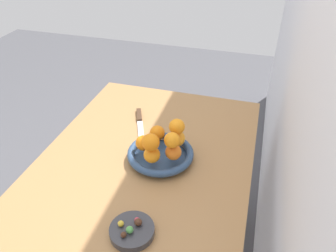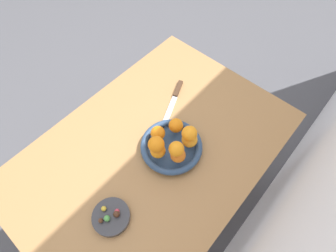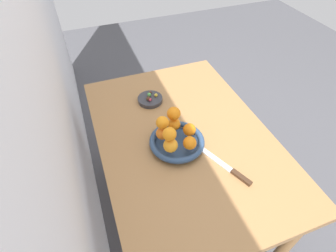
{
  "view_description": "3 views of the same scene",
  "coord_description": "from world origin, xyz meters",
  "px_view_note": "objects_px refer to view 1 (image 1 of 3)",
  "views": [
    {
      "loc": [
        0.82,
        0.33,
        1.52
      ],
      "look_at": [
        -0.07,
        0.07,
        0.87
      ],
      "focal_mm": 35.0,
      "sensor_mm": 36.0,
      "label": 1
    },
    {
      "loc": [
        0.31,
        0.35,
        1.66
      ],
      "look_at": [
        -0.05,
        0.03,
        0.87
      ],
      "focal_mm": 28.0,
      "sensor_mm": 36.0,
      "label": 2
    },
    {
      "loc": [
        -0.74,
        0.35,
        1.61
      ],
      "look_at": [
        -0.03,
        0.09,
        0.86
      ],
      "focal_mm": 28.0,
      "sensor_mm": 36.0,
      "label": 3
    }
  ],
  "objects_px": {
    "orange_1": "(157,133)",
    "candy_ball_3": "(124,235)",
    "orange_3": "(152,155)",
    "dining_table": "(143,182)",
    "fruit_bowl": "(160,154)",
    "knife": "(140,123)",
    "candy_ball_4": "(137,220)",
    "candy_ball_1": "(138,222)",
    "candy_ball_2": "(121,224)",
    "orange_6": "(151,142)",
    "orange_5": "(177,127)",
    "orange_7": "(172,140)",
    "orange_2": "(143,143)",
    "orange_4": "(173,152)",
    "candy_ball_0": "(130,230)",
    "orange_0": "(177,138)",
    "candy_dish": "(132,231)"
  },
  "relations": [
    {
      "from": "orange_4",
      "to": "candy_ball_2",
      "type": "distance_m",
      "value": 0.31
    },
    {
      "from": "fruit_bowl",
      "to": "orange_7",
      "type": "relative_size",
      "value": 4.4
    },
    {
      "from": "orange_4",
      "to": "candy_ball_1",
      "type": "distance_m",
      "value": 0.29
    },
    {
      "from": "orange_4",
      "to": "orange_7",
      "type": "distance_m",
      "value": 0.06
    },
    {
      "from": "fruit_bowl",
      "to": "candy_ball_1",
      "type": "bearing_deg",
      "value": 5.82
    },
    {
      "from": "orange_6",
      "to": "candy_ball_1",
      "type": "xyz_separation_m",
      "value": [
        0.24,
        0.04,
        -0.09
      ]
    },
    {
      "from": "orange_0",
      "to": "dining_table",
      "type": "bearing_deg",
      "value": -47.85
    },
    {
      "from": "dining_table",
      "to": "orange_7",
      "type": "xyz_separation_m",
      "value": [
        -0.01,
        0.11,
        0.21
      ]
    },
    {
      "from": "orange_0",
      "to": "candy_ball_3",
      "type": "height_order",
      "value": "orange_0"
    },
    {
      "from": "orange_4",
      "to": "candy_ball_1",
      "type": "bearing_deg",
      "value": -4.72
    },
    {
      "from": "orange_0",
      "to": "orange_6",
      "type": "height_order",
      "value": "orange_6"
    },
    {
      "from": "candy_ball_0",
      "to": "candy_ball_3",
      "type": "distance_m",
      "value": 0.02
    },
    {
      "from": "orange_0",
      "to": "candy_ball_3",
      "type": "bearing_deg",
      "value": -5.59
    },
    {
      "from": "orange_6",
      "to": "orange_2",
      "type": "bearing_deg",
      "value": -140.25
    },
    {
      "from": "dining_table",
      "to": "knife",
      "type": "distance_m",
      "value": 0.27
    },
    {
      "from": "knife",
      "to": "orange_6",
      "type": "bearing_deg",
      "value": 28.26
    },
    {
      "from": "dining_table",
      "to": "fruit_bowl",
      "type": "relative_size",
      "value": 4.6
    },
    {
      "from": "candy_dish",
      "to": "candy_ball_3",
      "type": "xyz_separation_m",
      "value": [
        0.03,
        -0.01,
        0.02
      ]
    },
    {
      "from": "candy_ball_2",
      "to": "knife",
      "type": "relative_size",
      "value": 0.07
    },
    {
      "from": "fruit_bowl",
      "to": "knife",
      "type": "bearing_deg",
      "value": -141.81
    },
    {
      "from": "candy_dish",
      "to": "orange_7",
      "type": "bearing_deg",
      "value": 173.45
    },
    {
      "from": "orange_5",
      "to": "orange_2",
      "type": "bearing_deg",
      "value": -66.41
    },
    {
      "from": "dining_table",
      "to": "candy_ball_4",
      "type": "distance_m",
      "value": 0.3
    },
    {
      "from": "dining_table",
      "to": "candy_dish",
      "type": "relative_size",
      "value": 8.61
    },
    {
      "from": "dining_table",
      "to": "orange_3",
      "type": "xyz_separation_m",
      "value": [
        0.02,
        0.04,
        0.16
      ]
    },
    {
      "from": "fruit_bowl",
      "to": "candy_ball_4",
      "type": "xyz_separation_m",
      "value": [
        0.31,
        0.03,
        0.01
      ]
    },
    {
      "from": "orange_2",
      "to": "candy_ball_0",
      "type": "height_order",
      "value": "orange_2"
    },
    {
      "from": "candy_ball_4",
      "to": "candy_ball_1",
      "type": "bearing_deg",
      "value": 39.36
    },
    {
      "from": "orange_5",
      "to": "knife",
      "type": "xyz_separation_m",
      "value": [
        -0.15,
        -0.2,
        -0.12
      ]
    },
    {
      "from": "orange_4",
      "to": "candy_ball_0",
      "type": "bearing_deg",
      "value": -6.72
    },
    {
      "from": "orange_0",
      "to": "candy_ball_1",
      "type": "distance_m",
      "value": 0.36
    },
    {
      "from": "orange_5",
      "to": "orange_4",
      "type": "bearing_deg",
      "value": 5.42
    },
    {
      "from": "orange_3",
      "to": "dining_table",
      "type": "bearing_deg",
      "value": -112.02
    },
    {
      "from": "orange_7",
      "to": "candy_ball_3",
      "type": "relative_size",
      "value": 3.38
    },
    {
      "from": "orange_1",
      "to": "candy_ball_3",
      "type": "height_order",
      "value": "orange_1"
    },
    {
      "from": "orange_6",
      "to": "fruit_bowl",
      "type": "bearing_deg",
      "value": 171.77
    },
    {
      "from": "dining_table",
      "to": "knife",
      "type": "height_order",
      "value": "knife"
    },
    {
      "from": "candy_ball_1",
      "to": "candy_ball_4",
      "type": "bearing_deg",
      "value": -140.64
    },
    {
      "from": "candy_ball_1",
      "to": "knife",
      "type": "xyz_separation_m",
      "value": [
        -0.5,
        -0.18,
        -0.03
      ]
    },
    {
      "from": "fruit_bowl",
      "to": "orange_0",
      "type": "relative_size",
      "value": 4.0
    },
    {
      "from": "orange_2",
      "to": "candy_ball_4",
      "type": "xyz_separation_m",
      "value": [
        0.3,
        0.09,
        -0.04
      ]
    },
    {
      "from": "orange_6",
      "to": "orange_7",
      "type": "bearing_deg",
      "value": 118.16
    },
    {
      "from": "orange_5",
      "to": "candy_ball_2",
      "type": "bearing_deg",
      "value": -9.7
    },
    {
      "from": "orange_0",
      "to": "candy_ball_4",
      "type": "bearing_deg",
      "value": -3.51
    },
    {
      "from": "candy_ball_2",
      "to": "knife",
      "type": "height_order",
      "value": "candy_ball_2"
    },
    {
      "from": "candy_dish",
      "to": "orange_3",
      "type": "xyz_separation_m",
      "value": [
        -0.27,
        -0.03,
        0.06
      ]
    },
    {
      "from": "candy_dish",
      "to": "candy_ball_1",
      "type": "distance_m",
      "value": 0.03
    },
    {
      "from": "candy_ball_3",
      "to": "knife",
      "type": "bearing_deg",
      "value": -164.12
    },
    {
      "from": "orange_6",
      "to": "orange_7",
      "type": "xyz_separation_m",
      "value": [
        -0.03,
        0.06,
        -0.0
      ]
    },
    {
      "from": "orange_3",
      "to": "orange_6",
      "type": "relative_size",
      "value": 0.97
    }
  ]
}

